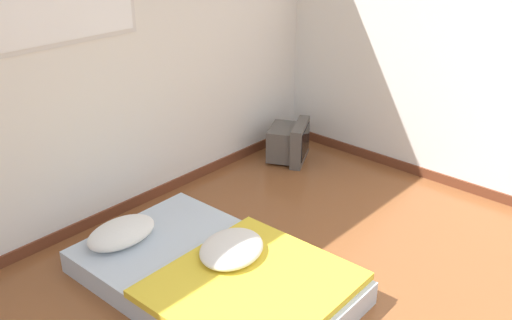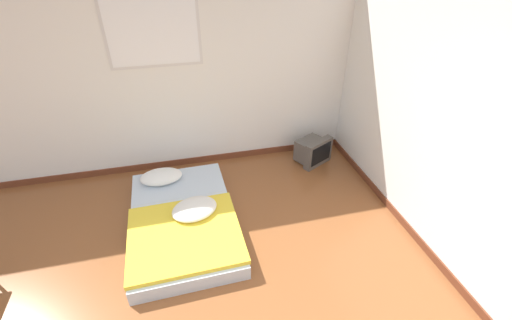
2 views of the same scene
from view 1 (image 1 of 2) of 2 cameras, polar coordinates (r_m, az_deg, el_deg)
wall_back at (r=4.26m, az=-17.88°, el=9.09°), size 7.41×0.08×2.60m
mattress_bed at (r=3.84m, az=-4.30°, el=-11.28°), size 1.17×1.85×0.31m
crt_tv at (r=5.57m, az=3.37°, el=1.80°), size 0.55×0.51×0.39m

